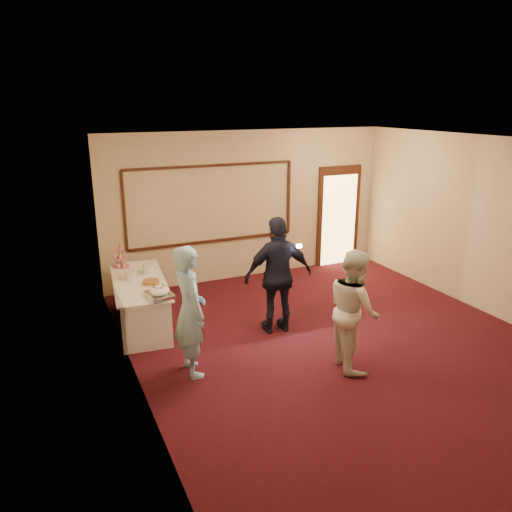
{
  "coord_description": "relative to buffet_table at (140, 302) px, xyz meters",
  "views": [
    {
      "loc": [
        -3.96,
        -5.68,
        3.54
      ],
      "look_at": [
        -0.82,
        1.31,
        1.15
      ],
      "focal_mm": 35.0,
      "sensor_mm": 36.0,
      "label": 1
    }
  ],
  "objects": [
    {
      "name": "wall_molding",
      "position": [
        1.79,
        1.48,
        1.21
      ],
      "size": [
        3.45,
        0.04,
        1.55
      ],
      "color": "black",
      "rests_on": "room_walls"
    },
    {
      "name": "plate_stack_b",
      "position": [
        0.22,
        0.27,
        0.46
      ],
      "size": [
        0.19,
        0.19,
        0.16
      ],
      "color": "white",
      "rests_on": "buffet_table"
    },
    {
      "name": "cupcake_stand",
      "position": [
        -0.14,
        0.84,
        0.54
      ],
      "size": [
        0.3,
        0.3,
        0.43
      ],
      "color": "#D4588A",
      "rests_on": "buffet_table"
    },
    {
      "name": "room_walls",
      "position": [
        2.59,
        -1.99,
        1.64
      ],
      "size": [
        6.04,
        7.04,
        3.02
      ],
      "color": "beige",
      "rests_on": "floor"
    },
    {
      "name": "floor",
      "position": [
        2.59,
        -1.99,
        -0.39
      ],
      "size": [
        7.0,
        7.0,
        0.0
      ],
      "primitive_type": "plane",
      "color": "black",
      "rests_on": "ground"
    },
    {
      "name": "buffet_table",
      "position": [
        0.0,
        0.0,
        0.0
      ],
      "size": [
        1.03,
        2.18,
        0.77
      ],
      "color": "white",
      "rests_on": "floor"
    },
    {
      "name": "woman",
      "position": [
        2.39,
        -2.53,
        0.45
      ],
      "size": [
        0.8,
        0.93,
        1.67
      ],
      "primitive_type": "imported",
      "rotation": [
        0.0,
        0.0,
        1.35
      ],
      "color": "silver",
      "rests_on": "floor"
    },
    {
      "name": "tart",
      "position": [
        0.14,
        -0.25,
        0.41
      ],
      "size": [
        0.31,
        0.31,
        0.06
      ],
      "color": "white",
      "rests_on": "buffet_table"
    },
    {
      "name": "doorway",
      "position": [
        4.74,
        1.46,
        0.69
      ],
      "size": [
        1.05,
        0.07,
        2.2
      ],
      "color": "black",
      "rests_on": "floor"
    },
    {
      "name": "guest",
      "position": [
        1.95,
        -1.13,
        0.55
      ],
      "size": [
        1.14,
        0.57,
        1.87
      ],
      "primitive_type": "imported",
      "rotation": [
        0.0,
        0.0,
        3.04
      ],
      "color": "black",
      "rests_on": "floor"
    },
    {
      "name": "camera_flash",
      "position": [
        2.18,
        -1.36,
        1.06
      ],
      "size": [
        0.07,
        0.05,
        0.05
      ],
      "primitive_type": "cube",
      "rotation": [
        0.0,
        0.0,
        -0.08
      ],
      "color": "white",
      "rests_on": "guest"
    },
    {
      "name": "pavlova_tray",
      "position": [
        0.13,
        -0.85,
        0.46
      ],
      "size": [
        0.39,
        0.5,
        0.18
      ],
      "color": "silver",
      "rests_on": "buffet_table"
    },
    {
      "name": "man",
      "position": [
        0.31,
        -1.81,
        0.51
      ],
      "size": [
        0.46,
        0.67,
        1.8
      ],
      "primitive_type": "imported",
      "rotation": [
        0.0,
        0.0,
        1.61
      ],
      "color": "#93D1F7",
      "rests_on": "floor"
    },
    {
      "name": "plate_stack_a",
      "position": [
        -0.11,
        0.08,
        0.47
      ],
      "size": [
        0.2,
        0.2,
        0.17
      ],
      "color": "white",
      "rests_on": "buffet_table"
    }
  ]
}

